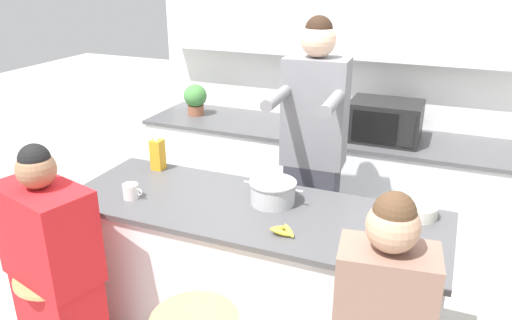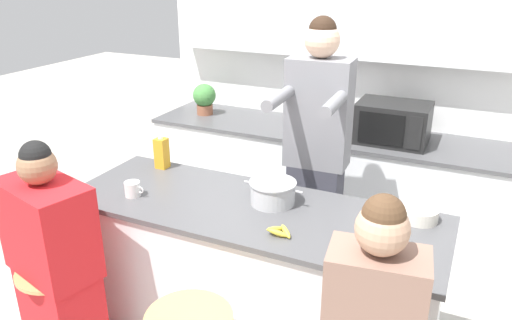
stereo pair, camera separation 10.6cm
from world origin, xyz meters
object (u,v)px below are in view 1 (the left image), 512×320
fruit_bowl (419,211)px  banana_bunch (283,231)px  coffee_cup_near (131,191)px  person_cooking (312,166)px  microwave (385,121)px  bar_stool_leftmost (63,318)px  person_wrapped_blanket (56,280)px  kitchen_island (251,279)px  potted_plant (195,98)px  juice_carton (158,154)px  cooking_pot (273,192)px

fruit_bowl → banana_bunch: size_ratio=1.29×
coffee_cup_near → banana_bunch: size_ratio=0.84×
coffee_cup_near → banana_bunch: 0.93m
banana_bunch → fruit_bowl: bearing=36.8°
person_cooking → microwave: bearing=66.9°
bar_stool_leftmost → person_wrapped_blanket: person_wrapped_blanket is taller
bar_stool_leftmost → banana_bunch: bearing=20.7°
coffee_cup_near → microwave: microwave is taller
kitchen_island → microwave: microwave is taller
coffee_cup_near → potted_plant: (-0.52, 1.69, 0.07)m
person_wrapped_blanket → potted_plant: 2.23m
person_wrapped_blanket → fruit_bowl: person_wrapped_blanket is taller
coffee_cup_near → juice_carton: bearing=102.4°
person_wrapped_blanket → coffee_cup_near: (0.16, 0.48, 0.32)m
potted_plant → juice_carton: bearing=-71.2°
kitchen_island → person_wrapped_blanket: size_ratio=1.50×
coffee_cup_near → fruit_bowl: bearing=14.5°
person_wrapped_blanket → potted_plant: bearing=114.6°
cooking_pot → potted_plant: size_ratio=1.26×
fruit_bowl → juice_carton: 1.61m
cooking_pot → banana_bunch: 0.35m
fruit_bowl → potted_plant: bearing=147.5°
person_wrapped_blanket → banana_bunch: (1.08, 0.43, 0.30)m
cooking_pot → banana_bunch: (0.17, -0.31, -0.04)m
bar_stool_leftmost → juice_carton: 1.10m
person_wrapped_blanket → bar_stool_leftmost: bearing=147.2°
potted_plant → coffee_cup_near: bearing=-72.8°
coffee_cup_near → potted_plant: size_ratio=0.44×
microwave → potted_plant: (-1.66, 0.04, -0.00)m
bar_stool_leftmost → fruit_bowl: fruit_bowl is taller
person_wrapped_blanket → potted_plant: (-0.37, 2.17, 0.40)m
banana_bunch → potted_plant: bearing=129.7°
kitchen_island → bar_stool_leftmost: bearing=-143.5°
person_cooking → kitchen_island: bearing=-106.2°
bar_stool_leftmost → person_wrapped_blanket: size_ratio=0.49×
fruit_bowl → person_wrapped_blanket: bearing=-152.6°
kitchen_island → coffee_cup_near: bearing=-167.1°
bar_stool_leftmost → cooking_pot: size_ratio=1.97×
fruit_bowl → coffee_cup_near: coffee_cup_near is taller
fruit_bowl → potted_plant: size_ratio=0.67×
person_cooking → potted_plant: 1.62m
cooking_pot → juice_carton: juice_carton is taller
kitchen_island → microwave: 1.67m
person_cooking → banana_bunch: 0.86m
kitchen_island → juice_carton: bearing=160.4°
cooking_pot → banana_bunch: bearing=-61.0°
kitchen_island → cooking_pot: cooking_pot is taller
potted_plant → cooking_pot: bearing=-48.3°
microwave → kitchen_island: bearing=-107.4°
bar_stool_leftmost → juice_carton: size_ratio=3.19×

